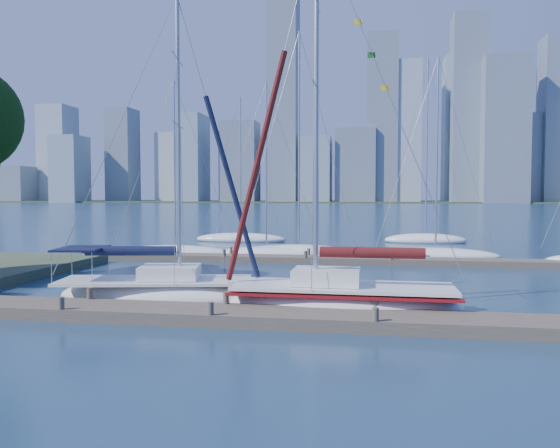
# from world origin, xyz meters

# --- Properties ---
(ground) EXTENTS (700.00, 700.00, 0.00)m
(ground) POSITION_xyz_m (0.00, 0.00, 0.00)
(ground) COLOR navy
(ground) RESTS_ON ground
(near_dock) EXTENTS (26.00, 2.00, 0.40)m
(near_dock) POSITION_xyz_m (0.00, 0.00, 0.20)
(near_dock) COLOR #473D34
(near_dock) RESTS_ON ground
(far_dock) EXTENTS (30.00, 1.80, 0.36)m
(far_dock) POSITION_xyz_m (2.00, 16.00, 0.18)
(far_dock) COLOR #473D34
(far_dock) RESTS_ON ground
(far_shore) EXTENTS (800.00, 100.00, 1.50)m
(far_shore) POSITION_xyz_m (0.00, 320.00, 0.00)
(far_shore) COLOR #38472D
(far_shore) RESTS_ON ground
(sailboat_navy) EXTENTS (8.07, 3.92, 12.00)m
(sailboat_navy) POSITION_xyz_m (-3.17, 2.49, 0.97)
(sailboat_navy) COLOR white
(sailboat_navy) RESTS_ON ground
(sailboat_maroon) EXTENTS (8.24, 2.71, 14.03)m
(sailboat_maroon) POSITION_xyz_m (3.88, 2.01, 1.13)
(sailboat_maroon) COLOR white
(sailboat_maroon) RESTS_ON ground
(bg_boat_0) EXTENTS (8.18, 4.97, 12.08)m
(bg_boat_0) POSITION_xyz_m (-8.13, 17.87, 0.25)
(bg_boat_0) COLOR white
(bg_boat_0) RESTS_ON ground
(bg_boat_1) EXTENTS (7.43, 4.45, 11.72)m
(bg_boat_1) POSITION_xyz_m (-1.95, 18.14, 0.24)
(bg_boat_1) COLOR white
(bg_boat_1) RESTS_ON ground
(bg_boat_2) EXTENTS (8.22, 5.30, 15.13)m
(bg_boat_2) POSITION_xyz_m (0.12, 18.76, 0.30)
(bg_boat_2) COLOR white
(bg_boat_2) RESTS_ON ground
(bg_boat_3) EXTENTS (8.31, 4.91, 13.17)m
(bg_boat_3) POSITION_xyz_m (8.92, 19.04, 0.25)
(bg_boat_3) COLOR white
(bg_boat_3) RESTS_ON ground
(bg_boat_6) EXTENTS (8.40, 4.90, 13.03)m
(bg_boat_6) POSITION_xyz_m (-6.56, 29.94, 0.26)
(bg_boat_6) COLOR white
(bg_boat_6) RESTS_ON ground
(bg_boat_7) EXTENTS (7.26, 3.58, 16.02)m
(bg_boat_7) POSITION_xyz_m (9.46, 31.37, 0.32)
(bg_boat_7) COLOR white
(bg_boat_7) RESTS_ON ground
(skyline) EXTENTS (502.98, 51.31, 118.02)m
(skyline) POSITION_xyz_m (25.90, 290.51, 35.26)
(skyline) COLOR gray
(skyline) RESTS_ON ground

